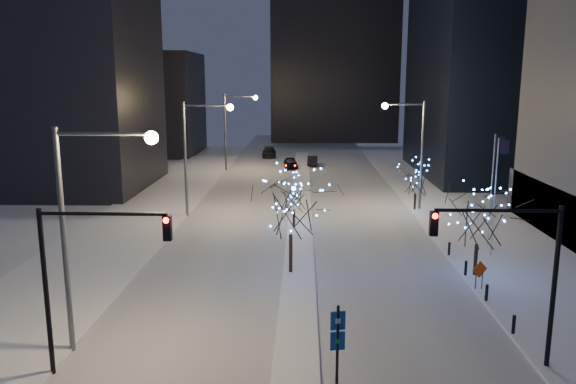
{
  "coord_description": "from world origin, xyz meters",
  "views": [
    {
      "loc": [
        0.29,
        -20.89,
        11.93
      ],
      "look_at": [
        -0.7,
        13.37,
        5.0
      ],
      "focal_mm": 35.0,
      "sensor_mm": 36.0,
      "label": 1
    }
  ],
  "objects_px": {
    "car_near": "(291,163)",
    "holiday_tree_median_near": "(291,204)",
    "holiday_tree_plaza_near": "(478,217)",
    "construction_sign": "(480,272)",
    "car_far": "(269,152)",
    "street_lamp_w_far": "(233,121)",
    "wayfinding_sign": "(338,336)",
    "traffic_signal_east": "(518,260)",
    "traffic_signal_west": "(82,264)",
    "street_lamp_w_near": "(86,209)",
    "street_lamp_w_mid": "(197,143)",
    "holiday_tree_median_far": "(294,195)",
    "holiday_tree_plaza_far": "(416,177)",
    "car_mid": "(313,161)",
    "street_lamp_east": "(412,141)"
  },
  "relations": [
    {
      "from": "street_lamp_w_near",
      "to": "car_far",
      "type": "height_order",
      "value": "street_lamp_w_near"
    },
    {
      "from": "traffic_signal_east",
      "to": "wayfinding_sign",
      "type": "distance_m",
      "value": 7.92
    },
    {
      "from": "car_far",
      "to": "car_near",
      "type": "bearing_deg",
      "value": -74.71
    },
    {
      "from": "street_lamp_w_far",
      "to": "wayfinding_sign",
      "type": "distance_m",
      "value": 53.7
    },
    {
      "from": "street_lamp_w_mid",
      "to": "traffic_signal_west",
      "type": "distance_m",
      "value": 27.06
    },
    {
      "from": "street_lamp_w_mid",
      "to": "car_mid",
      "type": "distance_m",
      "value": 32.47
    },
    {
      "from": "construction_sign",
      "to": "street_lamp_w_near",
      "type": "bearing_deg",
      "value": 179.91
    },
    {
      "from": "car_near",
      "to": "holiday_tree_median_near",
      "type": "xyz_separation_m",
      "value": [
        1.0,
        -41.94,
        3.72
      ]
    },
    {
      "from": "traffic_signal_east",
      "to": "holiday_tree_plaza_far",
      "type": "xyz_separation_m",
      "value": [
        1.56,
        28.71,
        -1.59
      ]
    },
    {
      "from": "holiday_tree_plaza_near",
      "to": "holiday_tree_plaza_far",
      "type": "distance_m",
      "value": 17.6
    },
    {
      "from": "street_lamp_east",
      "to": "holiday_tree_plaza_near",
      "type": "distance_m",
      "value": 18.11
    },
    {
      "from": "street_lamp_east",
      "to": "holiday_tree_plaza_near",
      "type": "xyz_separation_m",
      "value": [
        0.71,
        -17.89,
        -2.69
      ]
    },
    {
      "from": "street_lamp_east",
      "to": "holiday_tree_median_near",
      "type": "height_order",
      "value": "street_lamp_east"
    },
    {
      "from": "car_far",
      "to": "traffic_signal_west",
      "type": "bearing_deg",
      "value": -95.57
    },
    {
      "from": "car_mid",
      "to": "car_far",
      "type": "distance_m",
      "value": 10.61
    },
    {
      "from": "car_far",
      "to": "holiday_tree_median_far",
      "type": "xyz_separation_m",
      "value": [
        4.63,
        -42.45,
        2.1
      ]
    },
    {
      "from": "car_mid",
      "to": "car_far",
      "type": "bearing_deg",
      "value": -50.09
    },
    {
      "from": "street_lamp_w_near",
      "to": "street_lamp_east",
      "type": "height_order",
      "value": "same"
    },
    {
      "from": "street_lamp_w_mid",
      "to": "car_near",
      "type": "bearing_deg",
      "value": 74.74
    },
    {
      "from": "holiday_tree_median_far",
      "to": "holiday_tree_plaza_near",
      "type": "height_order",
      "value": "holiday_tree_plaza_near"
    },
    {
      "from": "street_lamp_w_far",
      "to": "traffic_signal_west",
      "type": "bearing_deg",
      "value": -89.45
    },
    {
      "from": "street_lamp_east",
      "to": "holiday_tree_plaza_near",
      "type": "height_order",
      "value": "street_lamp_east"
    },
    {
      "from": "street_lamp_w_near",
      "to": "street_lamp_east",
      "type": "relative_size",
      "value": 1.0
    },
    {
      "from": "holiday_tree_median_far",
      "to": "holiday_tree_plaza_far",
      "type": "xyz_separation_m",
      "value": [
        11.0,
        6.69,
        0.32
      ]
    },
    {
      "from": "car_far",
      "to": "street_lamp_w_mid",
      "type": "bearing_deg",
      "value": -98.33
    },
    {
      "from": "holiday_tree_plaza_near",
      "to": "holiday_tree_plaza_far",
      "type": "bearing_deg",
      "value": 90.95
    },
    {
      "from": "street_lamp_w_far",
      "to": "holiday_tree_median_near",
      "type": "distance_m",
      "value": 40.61
    },
    {
      "from": "street_lamp_w_far",
      "to": "car_far",
      "type": "bearing_deg",
      "value": 74.22
    },
    {
      "from": "wayfinding_sign",
      "to": "construction_sign",
      "type": "relative_size",
      "value": 1.97
    },
    {
      "from": "car_near",
      "to": "holiday_tree_plaza_near",
      "type": "bearing_deg",
      "value": -79.06
    },
    {
      "from": "street_lamp_w_near",
      "to": "street_lamp_w_far",
      "type": "distance_m",
      "value": 50.0
    },
    {
      "from": "traffic_signal_west",
      "to": "car_near",
      "type": "height_order",
      "value": "traffic_signal_west"
    },
    {
      "from": "street_lamp_east",
      "to": "wayfinding_sign",
      "type": "xyz_separation_m",
      "value": [
        -8.44,
        -30.46,
        -4.42
      ]
    },
    {
      "from": "holiday_tree_median_near",
      "to": "street_lamp_w_far",
      "type": "bearing_deg",
      "value": 102.01
    },
    {
      "from": "traffic_signal_east",
      "to": "holiday_tree_plaza_near",
      "type": "height_order",
      "value": "traffic_signal_east"
    },
    {
      "from": "traffic_signal_east",
      "to": "wayfinding_sign",
      "type": "bearing_deg",
      "value": -168.75
    },
    {
      "from": "car_near",
      "to": "car_far",
      "type": "relative_size",
      "value": 0.85
    },
    {
      "from": "traffic_signal_west",
      "to": "construction_sign",
      "type": "xyz_separation_m",
      "value": [
        18.74,
        9.71,
        -3.6
      ]
    },
    {
      "from": "street_lamp_w_mid",
      "to": "traffic_signal_west",
      "type": "xyz_separation_m",
      "value": [
        0.5,
        -27.0,
        -1.74
      ]
    },
    {
      "from": "street_lamp_w_near",
      "to": "construction_sign",
      "type": "relative_size",
      "value": 5.94
    },
    {
      "from": "wayfinding_sign",
      "to": "construction_sign",
      "type": "xyz_separation_m",
      "value": [
        8.65,
        10.16,
        -0.87
      ]
    },
    {
      "from": "street_lamp_east",
      "to": "traffic_signal_east",
      "type": "relative_size",
      "value": 1.43
    },
    {
      "from": "car_far",
      "to": "holiday_tree_plaza_near",
      "type": "height_order",
      "value": "holiday_tree_plaza_near"
    },
    {
      "from": "street_lamp_w_far",
      "to": "holiday_tree_plaza_far",
      "type": "relative_size",
      "value": 2.05
    },
    {
      "from": "car_far",
      "to": "holiday_tree_plaza_far",
      "type": "height_order",
      "value": "holiday_tree_plaza_far"
    },
    {
      "from": "holiday_tree_plaza_near",
      "to": "construction_sign",
      "type": "xyz_separation_m",
      "value": [
        -0.49,
        -2.4,
        -2.6
      ]
    },
    {
      "from": "holiday_tree_median_far",
      "to": "wayfinding_sign",
      "type": "xyz_separation_m",
      "value": [
        2.15,
        -23.47,
        -0.81
      ]
    },
    {
      "from": "street_lamp_w_far",
      "to": "holiday_tree_median_near",
      "type": "height_order",
      "value": "street_lamp_w_far"
    },
    {
      "from": "car_near",
      "to": "wayfinding_sign",
      "type": "xyz_separation_m",
      "value": [
        3.15,
        -54.72,
        1.29
      ]
    },
    {
      "from": "street_lamp_w_near",
      "to": "traffic_signal_east",
      "type": "distance_m",
      "value": 17.99
    }
  ]
}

